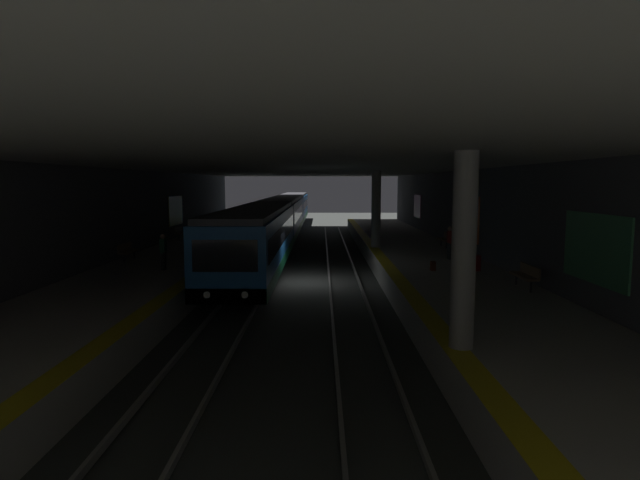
{
  "coord_description": "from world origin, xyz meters",
  "views": [
    {
      "loc": [
        -24.79,
        -1.08,
        4.87
      ],
      "look_at": [
        7.94,
        -0.99,
        1.23
      ],
      "focal_mm": 28.73,
      "sensor_mm": 36.0,
      "label": 1
    }
  ],
  "objects_px": {
    "pillar_far": "(376,209)",
    "person_waiting_near": "(192,234)",
    "suitcase_rolling": "(476,263)",
    "bench_left_near": "(526,274)",
    "backpack_on_floor": "(433,266)",
    "person_walking_mid": "(219,223)",
    "person_boarding": "(163,251)",
    "bench_left_mid": "(460,245)",
    "bench_right_near": "(127,250)",
    "person_standing_far": "(449,241)",
    "bench_left_far": "(445,238)",
    "bench_right_mid": "(180,232)",
    "pillar_near": "(464,251)",
    "metro_train": "(283,217)"
  },
  "relations": [
    {
      "from": "person_walking_mid",
      "to": "pillar_near",
      "type": "bearing_deg",
      "value": -157.48
    },
    {
      "from": "metro_train",
      "to": "suitcase_rolling",
      "type": "xyz_separation_m",
      "value": [
        -21.14,
        -10.1,
        -0.63
      ]
    },
    {
      "from": "person_standing_far",
      "to": "suitcase_rolling",
      "type": "bearing_deg",
      "value": -174.14
    },
    {
      "from": "person_boarding",
      "to": "bench_right_near",
      "type": "bearing_deg",
      "value": 43.66
    },
    {
      "from": "person_standing_far",
      "to": "pillar_near",
      "type": "bearing_deg",
      "value": 167.14
    },
    {
      "from": "person_walking_mid",
      "to": "bench_left_far",
      "type": "bearing_deg",
      "value": -115.97
    },
    {
      "from": "person_walking_mid",
      "to": "person_boarding",
      "type": "distance_m",
      "value": 15.61
    },
    {
      "from": "bench_left_mid",
      "to": "bench_left_far",
      "type": "relative_size",
      "value": 1.0
    },
    {
      "from": "pillar_far",
      "to": "backpack_on_floor",
      "type": "xyz_separation_m",
      "value": [
        -8.29,
        -1.65,
        -2.08
      ]
    },
    {
      "from": "bench_left_near",
      "to": "bench_right_mid",
      "type": "height_order",
      "value": "same"
    },
    {
      "from": "pillar_far",
      "to": "bench_right_near",
      "type": "bearing_deg",
      "value": 112.91
    },
    {
      "from": "pillar_near",
      "to": "bench_left_far",
      "type": "height_order",
      "value": "pillar_near"
    },
    {
      "from": "suitcase_rolling",
      "to": "pillar_far",
      "type": "bearing_deg",
      "value": 23.06
    },
    {
      "from": "bench_left_mid",
      "to": "bench_right_near",
      "type": "bearing_deg",
      "value": 97.37
    },
    {
      "from": "person_walking_mid",
      "to": "pillar_far",
      "type": "bearing_deg",
      "value": -124.1
    },
    {
      "from": "person_walking_mid",
      "to": "person_standing_far",
      "type": "distance_m",
      "value": 18.7
    },
    {
      "from": "metro_train",
      "to": "bench_left_mid",
      "type": "height_order",
      "value": "metro_train"
    },
    {
      "from": "bench_right_near",
      "to": "backpack_on_floor",
      "type": "xyz_separation_m",
      "value": [
        -2.84,
        -14.53,
        -0.32
      ]
    },
    {
      "from": "bench_left_near",
      "to": "person_walking_mid",
      "type": "height_order",
      "value": "person_walking_mid"
    },
    {
      "from": "pillar_far",
      "to": "bench_right_mid",
      "type": "relative_size",
      "value": 2.68
    },
    {
      "from": "bench_left_near",
      "to": "bench_left_mid",
      "type": "height_order",
      "value": "same"
    },
    {
      "from": "bench_left_mid",
      "to": "backpack_on_floor",
      "type": "xyz_separation_m",
      "value": [
        -5.05,
        2.54,
        -0.32
      ]
    },
    {
      "from": "bench_left_near",
      "to": "person_waiting_near",
      "type": "bearing_deg",
      "value": 51.9
    },
    {
      "from": "pillar_near",
      "to": "bench_left_near",
      "type": "distance_m",
      "value": 8.11
    },
    {
      "from": "pillar_far",
      "to": "metro_train",
      "type": "relative_size",
      "value": 0.09
    },
    {
      "from": "bench_right_mid",
      "to": "pillar_near",
      "type": "bearing_deg",
      "value": -150.78
    },
    {
      "from": "bench_left_far",
      "to": "person_standing_far",
      "type": "bearing_deg",
      "value": 168.68
    },
    {
      "from": "bench_left_near",
      "to": "backpack_on_floor",
      "type": "relative_size",
      "value": 4.25
    },
    {
      "from": "bench_right_mid",
      "to": "person_walking_mid",
      "type": "xyz_separation_m",
      "value": [
        3.25,
        -1.99,
        0.38
      ]
    },
    {
      "from": "bench_left_near",
      "to": "person_standing_far",
      "type": "height_order",
      "value": "person_standing_far"
    },
    {
      "from": "pillar_near",
      "to": "bench_right_near",
      "type": "height_order",
      "value": "pillar_near"
    },
    {
      "from": "person_waiting_near",
      "to": "person_boarding",
      "type": "xyz_separation_m",
      "value": [
        -7.94,
        -0.75,
        0.04
      ]
    },
    {
      "from": "bench_left_far",
      "to": "person_waiting_near",
      "type": "relative_size",
      "value": 1.1
    },
    {
      "from": "person_boarding",
      "to": "backpack_on_floor",
      "type": "height_order",
      "value": "person_boarding"
    },
    {
      "from": "bench_right_mid",
      "to": "person_walking_mid",
      "type": "distance_m",
      "value": 3.82
    },
    {
      "from": "pillar_near",
      "to": "person_waiting_near",
      "type": "distance_m",
      "value": 21.68
    },
    {
      "from": "person_waiting_near",
      "to": "suitcase_rolling",
      "type": "height_order",
      "value": "person_waiting_near"
    },
    {
      "from": "backpack_on_floor",
      "to": "bench_left_far",
      "type": "bearing_deg",
      "value": -16.95
    },
    {
      "from": "backpack_on_floor",
      "to": "suitcase_rolling",
      "type": "bearing_deg",
      "value": -91.17
    },
    {
      "from": "person_boarding",
      "to": "bench_right_mid",
      "type": "bearing_deg",
      "value": 12.08
    },
    {
      "from": "bench_left_far",
      "to": "person_waiting_near",
      "type": "height_order",
      "value": "person_waiting_near"
    },
    {
      "from": "pillar_far",
      "to": "person_boarding",
      "type": "distance_m",
      "value": 13.2
    },
    {
      "from": "bench_left_far",
      "to": "person_standing_far",
      "type": "relative_size",
      "value": 1.02
    },
    {
      "from": "person_standing_far",
      "to": "backpack_on_floor",
      "type": "xyz_separation_m",
      "value": [
        -3.38,
        1.55,
        -0.7
      ]
    },
    {
      "from": "pillar_far",
      "to": "bench_left_mid",
      "type": "height_order",
      "value": "pillar_far"
    },
    {
      "from": "pillar_far",
      "to": "metro_train",
      "type": "xyz_separation_m",
      "value": [
        12.81,
        6.55,
        -1.3
      ]
    },
    {
      "from": "pillar_far",
      "to": "person_waiting_near",
      "type": "relative_size",
      "value": 2.94
    },
    {
      "from": "bench_left_mid",
      "to": "person_waiting_near",
      "type": "relative_size",
      "value": 1.1
    },
    {
      "from": "person_waiting_near",
      "to": "person_boarding",
      "type": "distance_m",
      "value": 7.98
    },
    {
      "from": "metro_train",
      "to": "person_boarding",
      "type": "relative_size",
      "value": 32.56
    }
  ]
}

